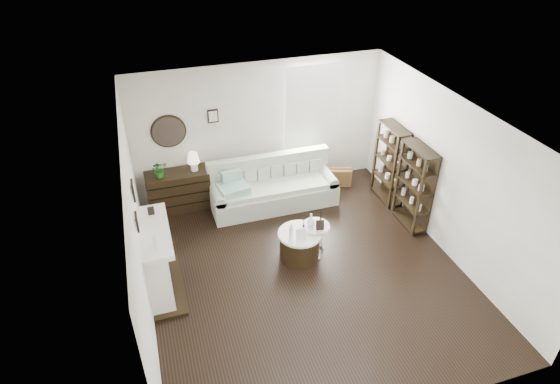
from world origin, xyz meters
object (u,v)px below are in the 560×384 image
object	(u,v)px
sofa	(273,189)
dresser	(179,190)
pedestal_table	(316,228)
drum_table	(300,245)

from	to	relation	value
sofa	dresser	world-z (taller)	sofa
dresser	pedestal_table	xyz separation A→B (m)	(2.05, -2.09, 0.14)
sofa	pedestal_table	distance (m)	1.73
dresser	pedestal_table	bearing A→B (deg)	-45.56
pedestal_table	sofa	bearing A→B (deg)	98.44
dresser	drum_table	size ratio (longest dim) A/B	1.61
sofa	dresser	distance (m)	1.84
drum_table	pedestal_table	xyz separation A→B (m)	(0.29, 0.03, 0.27)
dresser	drum_table	distance (m)	2.75
drum_table	pedestal_table	size ratio (longest dim) A/B	1.27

